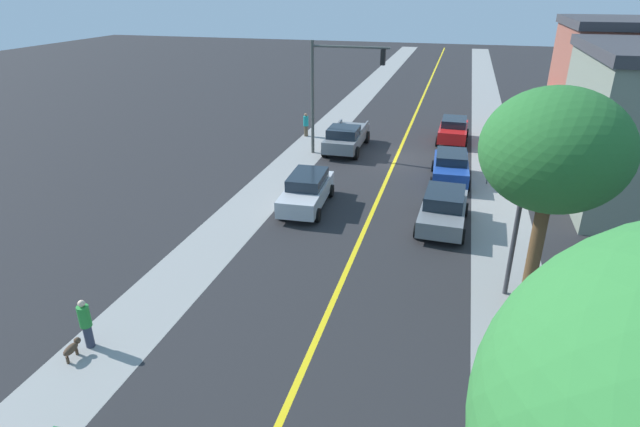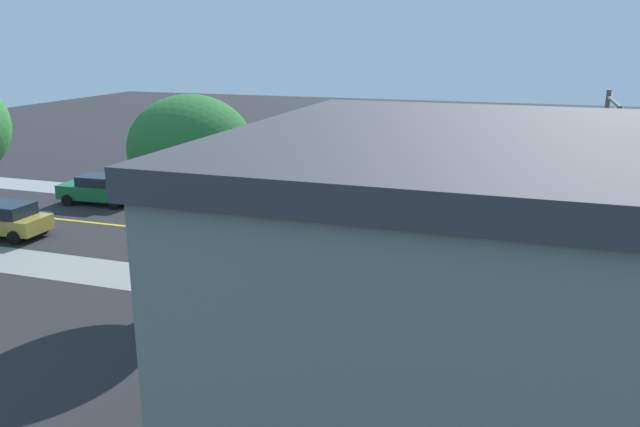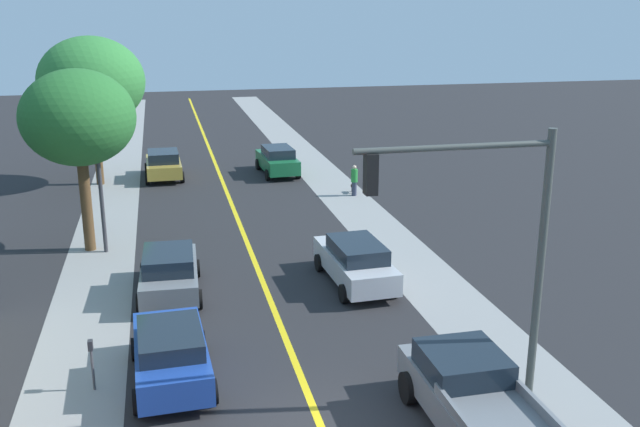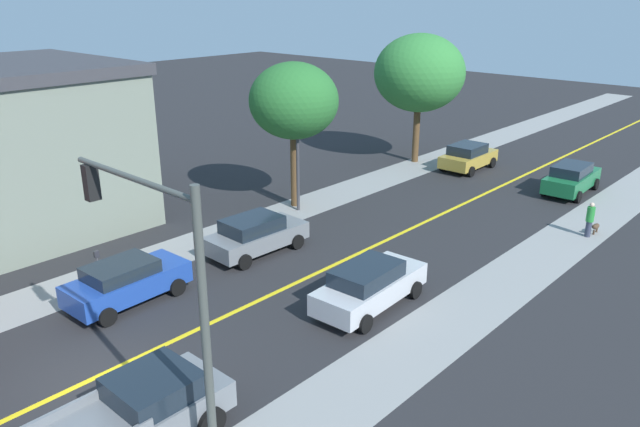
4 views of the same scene
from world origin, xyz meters
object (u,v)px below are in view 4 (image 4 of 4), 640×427
object	(u,v)px
blue_sedan_left_curb	(126,281)
street_tree_right_corner	(294,101)
small_dog	(596,227)
street_lamp	(298,142)
green_sedan_right_curb	(571,178)
pedestrian_green_shirt	(590,219)
grey_pickup_truck	(126,421)
gold_sedan_left_curb	(468,156)
grey_sedan_left_curb	(256,234)
silver_sedan_right_curb	(369,285)
traffic_light_mast	(165,271)
parking_meter	(97,263)
street_tree_left_near	(419,73)

from	to	relation	value
blue_sedan_left_curb	street_tree_right_corner	bearing A→B (deg)	12.35
small_dog	street_lamp	bearing A→B (deg)	-62.21
green_sedan_right_curb	blue_sedan_left_curb	xyz separation A→B (m)	(-6.68, -23.00, -0.03)
pedestrian_green_shirt	small_dog	xyz separation A→B (m)	(0.13, 0.57, -0.51)
street_lamp	grey_pickup_truck	distance (m)	17.75
street_tree_right_corner	green_sedan_right_curb	distance (m)	15.71
gold_sedan_left_curb	grey_sedan_left_curb	distance (m)	17.39
street_lamp	blue_sedan_left_curb	bearing A→B (deg)	-78.09
street_tree_right_corner	silver_sedan_right_curb	distance (m)	12.06
street_tree_right_corner	traffic_light_mast	distance (m)	17.70
parking_meter	blue_sedan_left_curb	distance (m)	1.98
street_lamp	gold_sedan_left_curb	world-z (taller)	street_lamp
silver_sedan_right_curb	street_lamp	bearing A→B (deg)	55.29
street_lamp	green_sedan_right_curb	world-z (taller)	street_lamp
street_tree_left_near	small_dog	world-z (taller)	street_tree_left_near
street_tree_left_near	pedestrian_green_shirt	size ratio (longest dim) A/B	4.96
traffic_light_mast	small_dog	distance (m)	21.40
street_tree_right_corner	traffic_light_mast	world-z (taller)	street_tree_right_corner
grey_sedan_left_curb	small_dog	xyz separation A→B (m)	(9.78, 11.84, -0.49)
street_lamp	grey_pickup_truck	size ratio (longest dim) A/B	1.03
parking_meter	gold_sedan_left_curb	world-z (taller)	gold_sedan_left_curb
gold_sedan_left_curb	small_dog	xyz separation A→B (m)	(9.70, -5.55, -0.49)
street_tree_right_corner	green_sedan_right_curb	world-z (taller)	street_tree_right_corner
parking_meter	pedestrian_green_shirt	distance (m)	20.87
parking_meter	street_lamp	world-z (taller)	street_lamp
parking_meter	blue_sedan_left_curb	xyz separation A→B (m)	(1.97, -0.00, -0.10)
green_sedan_right_curb	silver_sedan_right_curb	world-z (taller)	green_sedan_right_curb
street_tree_right_corner	traffic_light_mast	bearing A→B (deg)	-54.52
grey_pickup_truck	green_sedan_right_curb	bearing A→B (deg)	-0.12
silver_sedan_right_curb	gold_sedan_left_curb	bearing A→B (deg)	16.78
grey_pickup_truck	street_tree_right_corner	bearing A→B (deg)	31.85
street_tree_right_corner	grey_pickup_truck	world-z (taller)	street_tree_right_corner
parking_meter	gold_sedan_left_curb	size ratio (longest dim) A/B	0.33
parking_meter	grey_sedan_left_curb	bearing A→B (deg)	70.97
street_tree_left_near	grey_pickup_truck	size ratio (longest dim) A/B	1.48
parking_meter	grey_pickup_truck	distance (m)	9.58
pedestrian_green_shirt	small_dog	world-z (taller)	pedestrian_green_shirt
street_lamp	traffic_light_mast	bearing A→B (deg)	-55.44
gold_sedan_left_curb	grey_pickup_truck	distance (m)	28.18
street_tree_left_near	grey_sedan_left_curb	distance (m)	17.77
blue_sedan_left_curb	small_dog	distance (m)	20.39
street_tree_right_corner	pedestrian_green_shirt	xyz separation A→B (m)	(12.71, 5.83, -4.49)
street_lamp	grey_sedan_left_curb	xyz separation A→B (m)	(2.42, -5.02, -2.69)
street_tree_left_near	grey_sedan_left_curb	size ratio (longest dim) A/B	1.81
blue_sedan_left_curb	small_dog	xyz separation A→B (m)	(9.87, 17.84, -0.48)
street_tree_right_corner	traffic_light_mast	size ratio (longest dim) A/B	1.05
street_tree_left_near	blue_sedan_left_curb	distance (m)	23.50
street_tree_left_near	blue_sedan_left_curb	bearing A→B (deg)	-81.76
pedestrian_green_shirt	street_tree_left_near	bearing A→B (deg)	-56.62
parking_meter	small_dog	xyz separation A→B (m)	(11.85, 17.84, -0.58)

